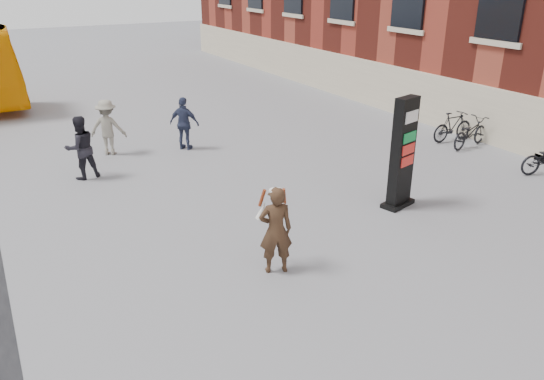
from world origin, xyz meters
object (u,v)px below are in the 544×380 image
woman (276,229)px  bike_7 (453,126)px  pedestrian_b (108,127)px  bike_6 (470,133)px  pedestrian_c (184,124)px  pedestrian_a (81,148)px  info_pylon (402,153)px

woman → bike_7: 10.07m
pedestrian_b → bike_6: size_ratio=0.95×
pedestrian_c → pedestrian_a: bearing=62.9°
bike_7 → pedestrian_c: bearing=67.9°
pedestrian_c → bike_6: bearing=-162.1°
pedestrian_b → pedestrian_c: size_ratio=1.02×
bike_6 → info_pylon: bearing=103.8°
woman → bike_7: woman is taller
bike_6 → woman: bearing=99.8°
woman → pedestrian_a: pedestrian_a is taller
info_pylon → woman: 4.22m
bike_6 → pedestrian_a: bearing=62.9°
pedestrian_a → pedestrian_c: pedestrian_a is taller
pedestrian_a → bike_6: size_ratio=0.97×
pedestrian_b → bike_7: 10.99m
pedestrian_a → pedestrian_b: pedestrian_a is taller
woman → bike_7: (9.12, 4.26, -0.38)m
info_pylon → pedestrian_a: (-6.19, 5.56, -0.46)m
bike_6 → pedestrian_b: bearing=53.0°
info_pylon → pedestrian_c: 7.21m
pedestrian_a → bike_7: size_ratio=1.05×
pedestrian_c → pedestrian_b: bearing=28.6°
info_pylon → pedestrian_a: bearing=123.6°
pedestrian_a → pedestrian_b: (1.11, 1.70, -0.02)m
pedestrian_a → pedestrian_b: size_ratio=1.02×
info_pylon → bike_6: (5.09, 2.39, -0.85)m
info_pylon → pedestrian_b: size_ratio=1.57×
pedestrian_a → pedestrian_c: size_ratio=1.04×
pedestrian_a → bike_6: 11.72m
woman → pedestrian_c: (1.14, 7.74, -0.05)m
woman → pedestrian_a: (-2.16, 6.71, -0.01)m
info_pylon → pedestrian_b: bearing=110.5°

